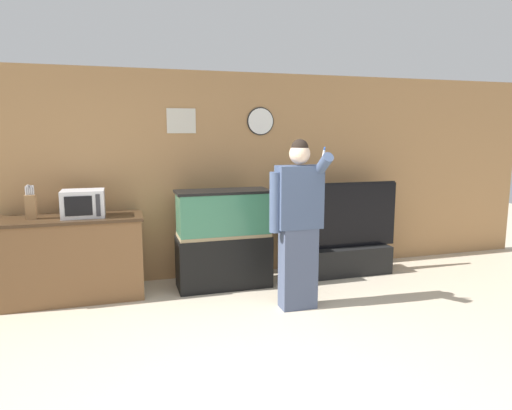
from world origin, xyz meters
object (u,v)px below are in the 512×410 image
aquarium_on_stand (223,239)px  tv_on_stand (344,248)px  person_standing (298,222)px  knife_block (31,206)px  counter_island (72,259)px  microwave (83,203)px

aquarium_on_stand → tv_on_stand: size_ratio=0.80×
tv_on_stand → person_standing: person_standing is taller
tv_on_stand → aquarium_on_stand: bearing=-178.9°
person_standing → knife_block: bearing=159.9°
knife_block → aquarium_on_stand: (2.08, -0.08, -0.49)m
aquarium_on_stand → knife_block: bearing=177.7°
knife_block → tv_on_stand: knife_block is taller
aquarium_on_stand → person_standing: (0.59, -0.89, 0.34)m
knife_block → aquarium_on_stand: knife_block is taller
counter_island → microwave: bearing=-1.3°
microwave → tv_on_stand: bearing=-0.5°
counter_island → tv_on_stand: bearing=-0.5°
person_standing → counter_island: bearing=157.5°
counter_island → microwave: size_ratio=3.47×
counter_island → microwave: 0.63m
knife_block → tv_on_stand: size_ratio=0.25×
knife_block → aquarium_on_stand: bearing=-2.3°
knife_block → person_standing: size_ratio=0.21×
counter_island → person_standing: bearing=-22.5°
tv_on_stand → person_standing: (-1.04, -0.93, 0.58)m
counter_island → knife_block: 0.72m
aquarium_on_stand → person_standing: size_ratio=0.66×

